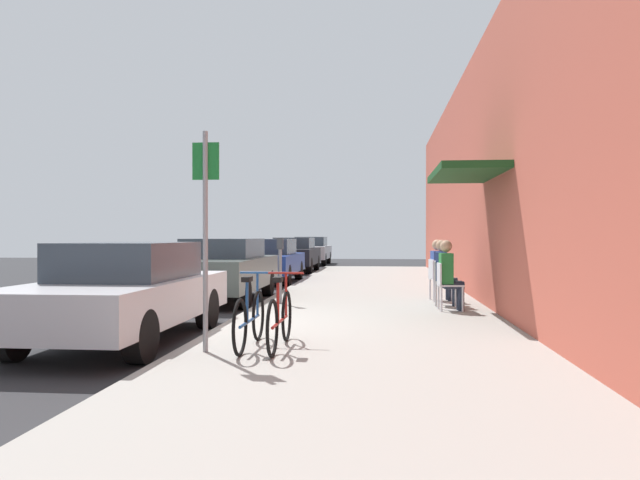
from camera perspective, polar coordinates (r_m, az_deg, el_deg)
The scene contains 18 objects.
ground_plane at distance 9.87m, azimuth -8.89°, elevation -8.29°, with size 60.00×60.00×0.00m, color #2D2D30.
sidewalk_slab at distance 11.54m, azimuth 4.63°, elevation -6.73°, with size 4.50×32.00×0.12m, color #9E9B93.
building_facade at distance 11.72m, azimuth 16.51°, elevation 6.57°, with size 1.40×32.00×5.51m.
parked_car_0 at distance 8.96m, azimuth -17.78°, elevation -4.55°, with size 1.80×4.40×1.39m.
parked_car_1 at distance 13.97m, azimuth -9.10°, elevation -2.67°, with size 1.80×4.40×1.43m.
parked_car_2 at distance 19.57m, azimuth -4.83°, elevation -1.87°, with size 1.80×4.40×1.39m.
parked_car_3 at distance 25.32m, azimuth -2.44°, elevation -1.31°, with size 1.80×4.40×1.42m.
parked_car_4 at distance 31.58m, azimuth -0.84°, elevation -0.97°, with size 1.80×4.40×1.44m.
parking_meter at distance 12.28m, azimuth -3.75°, elevation -2.42°, with size 0.12×0.10×1.32m.
street_sign at distance 7.29m, azimuth -10.68°, elevation 1.58°, with size 0.32×0.06×2.60m.
bicycle_0 at distance 7.53m, azimuth -6.60°, elevation -7.31°, with size 0.46×1.71×0.90m.
bicycle_1 at distance 7.43m, azimuth -3.77°, elevation -7.41°, with size 0.46×1.71×0.90m.
cafe_chair_0 at distance 11.42m, azimuth 11.72°, elevation -3.96°, with size 0.46×0.46×0.87m.
seated_patron_0 at distance 11.42m, azimuth 12.02°, elevation -3.00°, with size 0.44×0.37×1.29m.
cafe_chair_1 at distance 12.24m, azimuth 11.31°, elevation -3.67°, with size 0.48×0.48×0.87m.
seated_patron_1 at distance 12.23m, azimuth 11.59°, elevation -2.77°, with size 0.45×0.39×1.29m.
cafe_chair_2 at distance 13.14m, azimuth 10.92°, elevation -3.39°, with size 0.49×0.49×0.87m.
seated_patron_2 at distance 13.14m, azimuth 11.17°, elevation -2.55°, with size 0.46×0.40×1.29m.
Camera 1 is at (2.44, -9.45, 1.49)m, focal length 34.16 mm.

